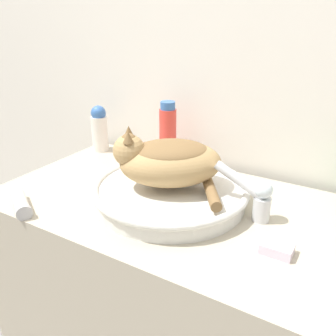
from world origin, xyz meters
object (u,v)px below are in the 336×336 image
Objects in this scene: soap_bar at (277,249)px; lotion_bottle_white at (100,128)px; faucet at (256,195)px; cat at (168,160)px; cream_tube at (21,203)px; shampoo_bottle_tall at (168,135)px.

lotion_bottle_white is at bearing 158.11° from soap_bar.
lotion_bottle_white is (-0.67, 0.19, 0.02)m from faucet.
faucet is 0.70m from lotion_bottle_white.
cat is 2.60× the size of cream_tube.
lotion_bottle_white is at bearing 104.75° from cream_tube.
shampoo_bottle_tall is at bearing -34.61° from faucet.
cat reaches higher than faucet.
lotion_bottle_white is 0.48m from cream_tube.
shampoo_bottle_tall is at bearing 68.89° from cream_tube.
cat reaches higher than lotion_bottle_white.
cat is 0.49m from lotion_bottle_white.
shampoo_bottle_tall is 3.27× the size of soap_bar.
faucet reaches higher than soap_bar.
cat is 0.35m from soap_bar.
shampoo_bottle_tall is (-0.13, 0.23, -0.02)m from cat.
cream_tube is at bearing -111.11° from shampoo_bottle_tall.
shampoo_bottle_tall reaches higher than cream_tube.
cream_tube reaches higher than soap_bar.
cat is at bearing -27.43° from lotion_bottle_white.
lotion_bottle_white is 0.78× the size of shampoo_bottle_tall.
faucet is at bearing 26.36° from cream_tube.
shampoo_bottle_tall is (0.30, 0.00, 0.02)m from lotion_bottle_white.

